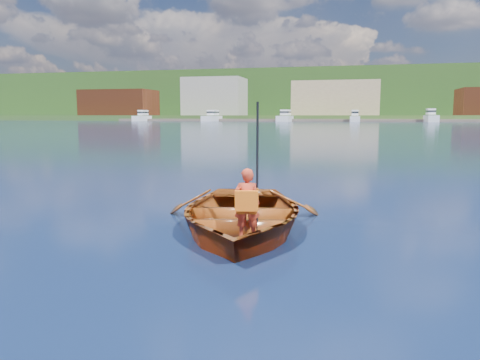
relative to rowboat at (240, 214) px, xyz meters
The scene contains 8 objects.
ground 1.22m from the rowboat, 44.59° to the left, with size 600.00×600.00×0.00m.
rowboat is the anchor object (origin of this frame).
child_paddler 0.98m from the rowboat, 70.11° to the right, with size 0.43×0.39×2.04m.
shoreline 237.65m from the rowboat, 89.80° to the left, with size 400.00×140.00×22.00m.
dock 148.84m from the rowboat, 89.46° to the left, with size 160.05×8.12×0.80m.
waterfront_buildings 166.14m from the rowboat, 92.38° to the left, with size 202.00×16.00×14.00m.
marina_yachts 144.21m from the rowboat, 88.69° to the left, with size 142.79×13.92×4.24m.
hillside_trees 245.37m from the rowboat, 94.09° to the left, with size 310.84×80.93×25.29m.
Camera 1 is at (0.95, -8.37, 1.94)m, focal length 35.00 mm.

